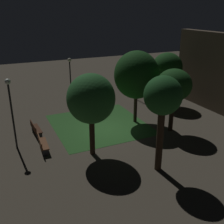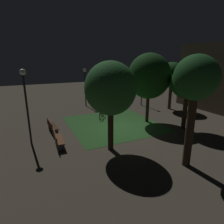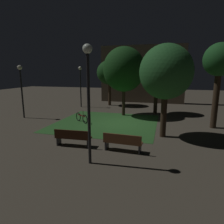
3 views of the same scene
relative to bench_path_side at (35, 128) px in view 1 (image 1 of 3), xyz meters
The scene contains 14 objects.
ground_plane 5.18m from the bench_path_side, 75.88° to the left, with size 60.00×60.00×0.00m, color #4C4438.
grass_lawn 4.88m from the bench_path_side, 87.21° to the left, with size 7.19×6.97×0.01m, color #2D6028.
bench_path_side is the anchor object (origin of this frame).
bench_lawn_edge 2.52m from the bench_path_side, ahead, with size 1.82×0.57×0.88m.
tree_back_right 8.46m from the bench_path_side, 83.18° to the left, with size 3.43×3.43×5.67m.
tree_lawn_side 10.02m from the bench_path_side, 36.47° to the left, with size 2.00×2.00×5.44m.
tree_left_canopy 12.88m from the bench_path_side, 97.57° to the left, with size 2.76×2.76×4.87m.
tree_tall_center 5.98m from the bench_path_side, 32.93° to the left, with size 2.86×2.86×5.14m.
tree_right_canopy 10.37m from the bench_path_side, 69.39° to the left, with size 2.52×2.52×4.67m.
lamp_post_near_wall 11.64m from the bench_path_side, 111.98° to the left, with size 0.36×0.36×4.19m.
lamp_post_plaza_east 8.48m from the bench_path_side, 144.87° to the left, with size 0.36×0.36×4.16m.
lamp_post_path_center 3.40m from the bench_path_side, 44.93° to the right, with size 0.36×0.36×4.66m.
bicycle 4.81m from the bench_path_side, 108.80° to the left, with size 1.35×1.03×0.93m.
building_wall_backdrop 15.86m from the bench_path_side, 84.62° to the left, with size 9.92×0.80×6.71m, color brown.
Camera 1 is at (16.97, -7.32, 8.56)m, focal length 42.91 mm.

